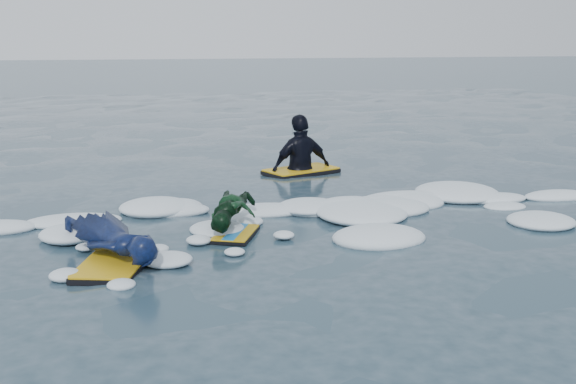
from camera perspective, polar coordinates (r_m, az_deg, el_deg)
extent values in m
plane|color=#19323D|center=(7.92, -4.81, -4.55)|extent=(120.00, 120.00, 0.00)
cube|color=black|center=(7.48, -13.54, -5.60)|extent=(0.89, 1.24, 0.06)
cube|color=gold|center=(7.47, -13.55, -5.32)|extent=(0.86, 1.22, 0.02)
imported|color=#0B194E|center=(7.66, -13.58, -3.54)|extent=(1.27, 1.78, 0.40)
cube|color=black|center=(8.39, -4.17, -3.37)|extent=(0.68, 0.87, 0.04)
cube|color=gold|center=(8.38, -4.17, -3.19)|extent=(0.66, 0.85, 0.01)
cube|color=#1C7FD5|center=(8.38, -4.17, -3.13)|extent=(0.41, 0.73, 0.00)
imported|color=#0F3A1A|center=(8.53, -4.37, -1.65)|extent=(0.92, 1.27, 0.44)
cube|color=black|center=(12.09, 1.03, 1.63)|extent=(1.40, 1.13, 0.06)
cube|color=gold|center=(12.08, 1.03, 1.82)|extent=(1.37, 1.09, 0.02)
imported|color=black|center=(12.09, 1.03, 1.79)|extent=(1.17, 0.74, 1.85)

